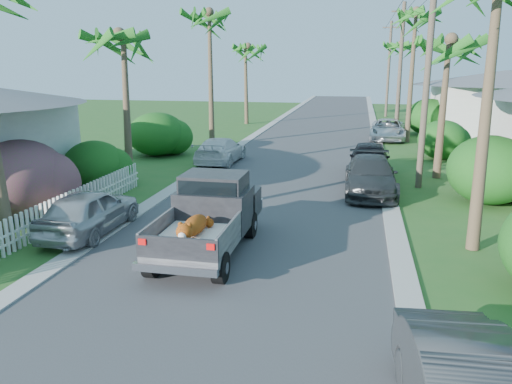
% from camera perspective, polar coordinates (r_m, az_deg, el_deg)
% --- Properties ---
extents(ground, '(120.00, 120.00, 0.00)m').
position_cam_1_polar(ground, '(9.99, -8.05, -15.56)').
color(ground, '#295921').
rests_on(ground, ground).
extents(road, '(8.00, 100.00, 0.02)m').
position_cam_1_polar(road, '(33.62, 6.35, 5.78)').
color(road, '#38383A').
rests_on(road, ground).
extents(curb_left, '(0.60, 100.00, 0.06)m').
position_cam_1_polar(curb_left, '(34.28, -0.86, 6.07)').
color(curb_left, '#A5A39E').
rests_on(curb_left, ground).
extents(curb_right, '(0.60, 100.00, 0.06)m').
position_cam_1_polar(curb_right, '(33.51, 13.72, 5.47)').
color(curb_right, '#A5A39E').
rests_on(curb_right, ground).
extents(pickup_truck, '(1.98, 5.12, 2.06)m').
position_cam_1_polar(pickup_truck, '(13.76, -5.06, -2.38)').
color(pickup_truck, black).
rests_on(pickup_truck, ground).
extents(parked_car_rm, '(2.08, 4.90, 1.41)m').
position_cam_1_polar(parked_car_rm, '(20.19, 12.95, 1.81)').
color(parked_car_rm, '#2A2D2F').
rests_on(parked_car_rm, ground).
extents(parked_car_rf, '(1.82, 4.40, 1.49)m').
position_cam_1_polar(parked_car_rf, '(23.50, 12.83, 3.66)').
color(parked_car_rf, black).
rests_on(parked_car_rf, ground).
extents(parked_car_rd, '(2.55, 5.07, 1.37)m').
position_cam_1_polar(parked_car_rd, '(35.24, 14.84, 6.90)').
color(parked_car_rd, silver).
rests_on(parked_car_rd, ground).
extents(parked_car_ln, '(1.64, 4.04, 1.38)m').
position_cam_1_polar(parked_car_ln, '(15.76, -18.50, -2.13)').
color(parked_car_ln, '#A9ACB0').
rests_on(parked_car_ln, ground).
extents(parked_car_lf, '(1.93, 4.57, 1.32)m').
position_cam_1_polar(parked_car_lf, '(25.88, -4.07, 4.74)').
color(parked_car_lf, silver).
rests_on(parked_car_lf, ground).
extents(palm_l_b, '(4.40, 4.40, 7.40)m').
position_cam_1_polar(palm_l_b, '(22.43, -15.08, 16.91)').
color(palm_l_b, brown).
rests_on(palm_l_b, ground).
extents(palm_l_c, '(4.40, 4.40, 9.20)m').
position_cam_1_polar(palm_l_c, '(31.59, -5.36, 19.64)').
color(palm_l_c, brown).
rests_on(palm_l_c, ground).
extents(palm_l_d, '(4.40, 4.40, 7.70)m').
position_cam_1_polar(palm_l_d, '(43.21, -1.17, 16.30)').
color(palm_l_d, brown).
rests_on(palm_l_d, ground).
extents(palm_r_b, '(4.40, 4.40, 7.20)m').
position_cam_1_polar(palm_r_b, '(23.41, 21.20, 15.84)').
color(palm_r_b, brown).
rests_on(palm_r_b, ground).
extents(palm_r_c, '(4.40, 4.40, 9.40)m').
position_cam_1_polar(palm_r_c, '(34.41, 17.85, 18.94)').
color(palm_r_c, brown).
rests_on(palm_r_c, ground).
extents(palm_r_d, '(4.40, 4.40, 8.00)m').
position_cam_1_polar(palm_r_d, '(48.28, 16.38, 15.89)').
color(palm_r_d, brown).
rests_on(palm_r_d, ground).
extents(shrub_l_b, '(3.00, 3.30, 2.60)m').
position_cam_1_polar(shrub_l_b, '(18.18, -25.33, 1.34)').
color(shrub_l_b, '#A0165F').
rests_on(shrub_l_b, ground).
extents(shrub_l_c, '(2.40, 2.64, 2.00)m').
position_cam_1_polar(shrub_l_c, '(21.29, -18.02, 2.92)').
color(shrub_l_c, '#144213').
rests_on(shrub_l_c, ground).
extents(shrub_l_d, '(3.20, 3.52, 2.40)m').
position_cam_1_polar(shrub_l_d, '(28.61, -11.26, 6.51)').
color(shrub_l_d, '#144213').
rests_on(shrub_l_d, ground).
extents(shrub_r_b, '(3.00, 3.30, 2.50)m').
position_cam_1_polar(shrub_r_b, '(20.05, 25.15, 2.31)').
color(shrub_r_b, '#144213').
rests_on(shrub_r_b, ground).
extents(shrub_r_c, '(2.60, 2.86, 2.10)m').
position_cam_1_polar(shrub_r_c, '(28.74, 20.55, 5.61)').
color(shrub_r_c, '#144213').
rests_on(shrub_r_c, ground).
extents(shrub_r_d, '(3.20, 3.52, 2.60)m').
position_cam_1_polar(shrub_r_d, '(38.61, 19.16, 8.11)').
color(shrub_r_d, '#144213').
rests_on(shrub_r_d, ground).
extents(picket_fence, '(0.10, 11.00, 1.00)m').
position_cam_1_polar(picket_fence, '(16.95, -21.16, -1.90)').
color(picket_fence, white).
rests_on(picket_fence, ground).
extents(house_right_far, '(9.00, 8.00, 4.60)m').
position_cam_1_polar(house_right_far, '(39.50, 26.54, 8.73)').
color(house_right_far, silver).
rests_on(house_right_far, ground).
extents(utility_pole_b, '(1.60, 0.26, 9.00)m').
position_cam_1_polar(utility_pole_b, '(21.28, 19.01, 12.62)').
color(utility_pole_b, brown).
rests_on(utility_pole_b, ground).
extents(utility_pole_c, '(1.60, 0.26, 9.00)m').
position_cam_1_polar(utility_pole_c, '(36.21, 16.13, 13.22)').
color(utility_pole_c, brown).
rests_on(utility_pole_c, ground).
extents(utility_pole_d, '(1.60, 0.26, 9.00)m').
position_cam_1_polar(utility_pole_d, '(51.18, 14.92, 13.46)').
color(utility_pole_d, brown).
rests_on(utility_pole_d, ground).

